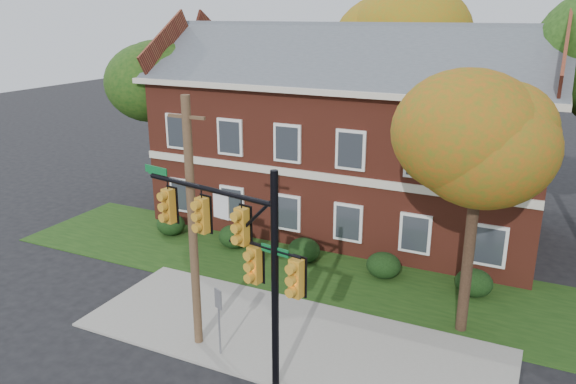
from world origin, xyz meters
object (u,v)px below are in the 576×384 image
at_px(hedge_left, 234,237).
at_px(hedge_far_right, 474,283).
at_px(tree_far_rear, 420,37).
at_px(hedge_center, 304,250).
at_px(hedge_right, 384,265).
at_px(sign_post, 219,311).
at_px(tree_left_rear, 169,82).
at_px(tree_near_right, 488,137).
at_px(apartment_building, 349,126).
at_px(utility_pole, 192,226).
at_px(traffic_signal, 241,250).
at_px(hedge_far_left, 171,224).

distance_m(hedge_left, hedge_far_right, 10.50).
xyz_separation_m(hedge_far_right, tree_far_rear, (-5.66, 13.09, 8.32)).
bearing_deg(hedge_center, hedge_far_right, 0.00).
bearing_deg(hedge_right, hedge_center, 180.00).
bearing_deg(tree_far_rear, hedge_right, -80.64).
bearing_deg(sign_post, tree_left_rear, 155.43).
height_order(hedge_right, sign_post, sign_post).
relative_size(hedge_far_right, tree_near_right, 0.16).
height_order(apartment_building, hedge_left, apartment_building).
height_order(hedge_center, hedge_right, same).
bearing_deg(apartment_building, utility_pole, -92.30).
bearing_deg(traffic_signal, hedge_far_left, 147.69).
relative_size(hedge_right, hedge_far_right, 1.00).
distance_m(hedge_far_right, tree_far_rear, 16.51).
bearing_deg(tree_left_rear, sign_post, -48.64).
relative_size(hedge_far_right, sign_post, 0.61).
relative_size(hedge_right, sign_post, 0.61).
relative_size(tree_near_right, tree_far_rear, 0.74).
bearing_deg(traffic_signal, tree_near_right, 53.20).
xyz_separation_m(tree_far_rear, utility_pole, (-1.84, -20.29, -4.78)).
height_order(hedge_far_right, utility_pole, utility_pole).
distance_m(hedge_far_left, hedge_left, 3.50).
bearing_deg(sign_post, utility_pole, -171.61).
distance_m(tree_near_right, tree_far_rear, 17.12).
xyz_separation_m(hedge_far_left, hedge_right, (10.50, 0.00, 0.00)).
xyz_separation_m(hedge_right, utility_pole, (-4.00, -7.20, 3.54)).
bearing_deg(utility_pole, sign_post, -15.27).
relative_size(hedge_far_left, tree_near_right, 0.16).
height_order(hedge_left, tree_far_rear, tree_far_rear).
height_order(hedge_right, tree_left_rear, tree_left_rear).
xyz_separation_m(hedge_left, traffic_signal, (5.16, -7.99, 3.49)).
relative_size(tree_near_right, sign_post, 3.73).
bearing_deg(hedge_far_right, tree_left_rear, 166.11).
bearing_deg(sign_post, tree_near_right, 58.71).
relative_size(hedge_far_right, utility_pole, 0.17).
xyz_separation_m(hedge_center, tree_left_rear, (-9.73, 4.14, 6.16)).
bearing_deg(hedge_right, utility_pole, -119.05).
height_order(hedge_center, tree_left_rear, tree_left_rear).
height_order(tree_left_rear, traffic_signal, tree_left_rear).
bearing_deg(apartment_building, sign_post, -87.75).
distance_m(hedge_left, tree_left_rear, 9.69).
bearing_deg(tree_near_right, hedge_far_right, 94.52).
distance_m(hedge_far_left, utility_pole, 10.33).
bearing_deg(hedge_far_left, traffic_signal, -42.71).
bearing_deg(apartment_building, hedge_left, -123.67).
relative_size(hedge_center, sign_post, 0.61).
bearing_deg(hedge_center, sign_post, -86.18).
relative_size(apartment_building, utility_pole, 2.35).
distance_m(tree_near_right, traffic_signal, 8.04).
bearing_deg(tree_far_rear, apartment_building, -99.71).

